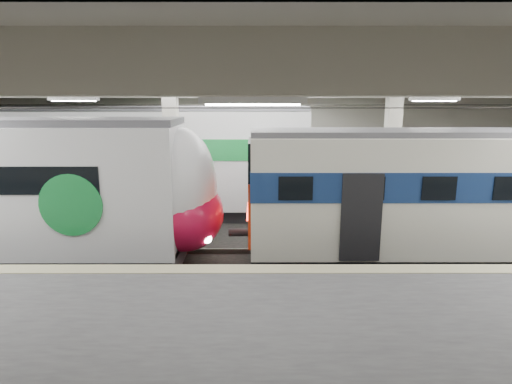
{
  "coord_description": "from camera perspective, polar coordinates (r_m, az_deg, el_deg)",
  "views": [
    {
      "loc": [
        0.04,
        -12.53,
        4.98
      ],
      "look_at": [
        0.06,
        1.0,
        2.0
      ],
      "focal_mm": 30.0,
      "sensor_mm": 36.0,
      "label": 1
    }
  ],
  "objects": [
    {
      "name": "station_hall",
      "position": [
        10.93,
        -0.26,
        3.28
      ],
      "size": [
        36.0,
        24.0,
        5.75
      ],
      "color": "black",
      "rests_on": "ground"
    },
    {
      "name": "far_train",
      "position": [
        18.93,
        -15.94,
        4.12
      ],
      "size": [
        14.69,
        3.18,
        4.65
      ],
      "rotation": [
        0.0,
        0.0,
        -0.01
      ],
      "color": "white",
      "rests_on": "ground"
    },
    {
      "name": "modern_emu",
      "position": [
        14.73,
        -29.41,
        -0.21
      ],
      "size": [
        13.64,
        2.82,
        4.41
      ],
      "color": "white",
      "rests_on": "ground"
    },
    {
      "name": "older_rer",
      "position": [
        14.12,
        24.41,
        -0.31
      ],
      "size": [
        12.18,
        2.69,
        4.08
      ],
      "color": "silver",
      "rests_on": "ground"
    }
  ]
}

